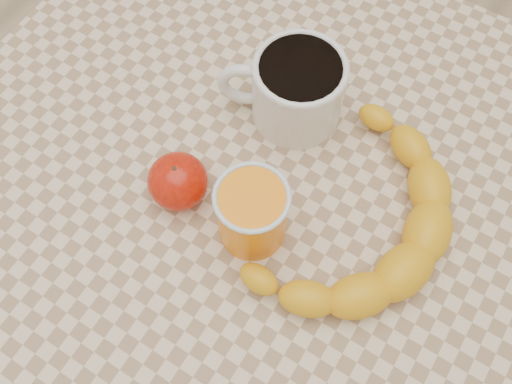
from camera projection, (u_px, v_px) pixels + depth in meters
The scene contains 6 objects.
ground at pixel (256, 333), 1.32m from camera, with size 3.00×3.00×0.00m, color tan.
table at pixel (256, 227), 0.72m from camera, with size 0.80×0.80×0.75m.
coffee_mug at pixel (296, 88), 0.65m from camera, with size 0.16×0.14×0.09m.
orange_juice_glass at pixel (252, 213), 0.58m from camera, with size 0.08×0.08×0.09m.
apple at pixel (178, 181), 0.62m from camera, with size 0.08×0.08×0.06m.
banana at pixel (357, 220), 0.60m from camera, with size 0.29×0.36×0.05m, color gold, non-canonical shape.
Camera 1 is at (0.14, -0.22, 1.34)m, focal length 40.00 mm.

